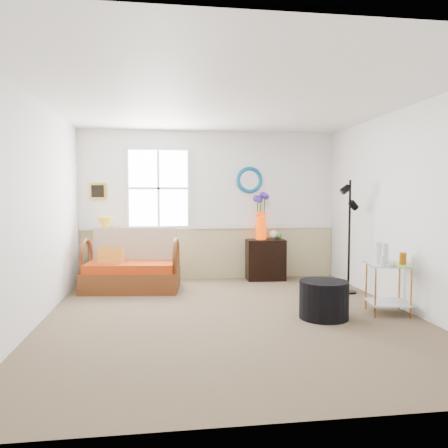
{
  "coord_description": "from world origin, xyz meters",
  "views": [
    {
      "loc": [
        -0.81,
        -5.16,
        1.48
      ],
      "look_at": [
        -0.01,
        0.61,
        1.1
      ],
      "focal_mm": 35.0,
      "sensor_mm": 36.0,
      "label": 1
    }
  ],
  "objects": [
    {
      "name": "floor",
      "position": [
        0.0,
        0.0,
        0.0
      ],
      "size": [
        4.5,
        5.0,
        0.01
      ],
      "primitive_type": "cube",
      "color": "#7D6650",
      "rests_on": "ground"
    },
    {
      "name": "ceiling",
      "position": [
        0.0,
        0.0,
        2.6
      ],
      "size": [
        4.5,
        5.0,
        0.01
      ],
      "primitive_type": "cube",
      "color": "white",
      "rests_on": "walls"
    },
    {
      "name": "walls",
      "position": [
        0.0,
        0.0,
        1.3
      ],
      "size": [
        4.51,
        5.01,
        2.6
      ],
      "color": "white",
      "rests_on": "floor"
    },
    {
      "name": "wainscot",
      "position": [
        0.0,
        2.48,
        0.45
      ],
      "size": [
        4.46,
        0.02,
        0.9
      ],
      "primitive_type": "cube",
      "color": "tan",
      "rests_on": "walls"
    },
    {
      "name": "chair_rail",
      "position": [
        0.0,
        2.47,
        0.92
      ],
      "size": [
        4.46,
        0.04,
        0.06
      ],
      "primitive_type": "cube",
      "color": "white",
      "rests_on": "walls"
    },
    {
      "name": "window",
      "position": [
        -0.9,
        2.47,
        1.6
      ],
      "size": [
        1.14,
        0.06,
        1.44
      ],
      "primitive_type": null,
      "color": "white",
      "rests_on": "walls"
    },
    {
      "name": "picture",
      "position": [
        -1.92,
        2.48,
        1.55
      ],
      "size": [
        0.28,
        0.03,
        0.28
      ],
      "primitive_type": "cube",
      "color": "gold",
      "rests_on": "walls"
    },
    {
      "name": "mirror",
      "position": [
        0.7,
        2.48,
        1.75
      ],
      "size": [
        0.47,
        0.07,
        0.47
      ],
      "primitive_type": "torus",
      "rotation": [
        1.57,
        0.0,
        0.0
      ],
      "color": "#1173AC",
      "rests_on": "walls"
    },
    {
      "name": "loveseat",
      "position": [
        -1.32,
        1.7,
        0.47
      ],
      "size": [
        1.54,
        0.99,
        0.95
      ],
      "primitive_type": null,
      "rotation": [
        0.0,
        0.0,
        -0.12
      ],
      "color": "#512812",
      "rests_on": "floor"
    },
    {
      "name": "throw_pillow",
      "position": [
        -1.62,
        1.59,
        0.5
      ],
      "size": [
        0.4,
        0.19,
        0.38
      ],
      "primitive_type": null,
      "rotation": [
        0.0,
        0.0,
        -0.24
      ],
      "color": "#DF4D06",
      "rests_on": "loveseat"
    },
    {
      "name": "lamp_stand",
      "position": [
        -1.81,
        2.26,
        0.28
      ],
      "size": [
        0.36,
        0.36,
        0.56
      ],
      "primitive_type": null,
      "rotation": [
        0.0,
        0.0,
        0.14
      ],
      "color": "black",
      "rests_on": "floor"
    },
    {
      "name": "table_lamp",
      "position": [
        -1.77,
        2.24,
        0.84
      ],
      "size": [
        0.35,
        0.35,
        0.55
      ],
      "primitive_type": null,
      "rotation": [
        0.0,
        0.0,
        0.19
      ],
      "color": "#AD8123",
      "rests_on": "lamp_stand"
    },
    {
      "name": "potted_plant",
      "position": [
        -1.68,
        2.27,
        0.72
      ],
      "size": [
        0.41,
        0.44,
        0.3
      ],
      "primitive_type": "imported",
      "rotation": [
        0.0,
        0.0,
        0.16
      ],
      "color": "#3B662E",
      "rests_on": "lamp_stand"
    },
    {
      "name": "cabinet",
      "position": [
        0.95,
        2.26,
        0.35
      ],
      "size": [
        0.68,
        0.45,
        0.71
      ],
      "primitive_type": null,
      "rotation": [
        0.0,
        0.0,
        -0.04
      ],
      "color": "black",
      "rests_on": "floor"
    },
    {
      "name": "flower_vase",
      "position": [
        0.88,
        2.3,
        1.11
      ],
      "size": [
        0.3,
        0.3,
        0.81
      ],
      "primitive_type": null,
      "rotation": [
        0.0,
        0.0,
        0.3
      ],
      "color": "#DC3500",
      "rests_on": "cabinet"
    },
    {
      "name": "side_table",
      "position": [
        1.95,
        -0.12,
        0.32
      ],
      "size": [
        0.59,
        0.59,
        0.63
      ],
      "primitive_type": null,
      "rotation": [
        0.0,
        0.0,
        -0.2
      ],
      "color": "#BF772E",
      "rests_on": "floor"
    },
    {
      "name": "tabletop_items",
      "position": [
        1.97,
        -0.18,
        0.76
      ],
      "size": [
        0.47,
        0.47,
        0.26
      ],
      "primitive_type": null,
      "rotation": [
        0.0,
        0.0,
        -0.1
      ],
      "color": "silver",
      "rests_on": "side_table"
    },
    {
      "name": "floor_lamp",
      "position": [
        1.96,
        1.06,
        0.85
      ],
      "size": [
        0.25,
        0.25,
        1.71
      ],
      "primitive_type": null,
      "rotation": [
        0.0,
        0.0,
        -0.03
      ],
      "color": "black",
      "rests_on": "floor"
    },
    {
      "name": "ottoman",
      "position": [
        1.09,
        -0.2,
        0.23
      ],
      "size": [
        0.62,
        0.62,
        0.45
      ],
      "primitive_type": "cylinder",
      "rotation": [
        0.0,
        0.0,
        -0.06
      ],
      "color": "black",
      "rests_on": "floor"
    }
  ]
}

